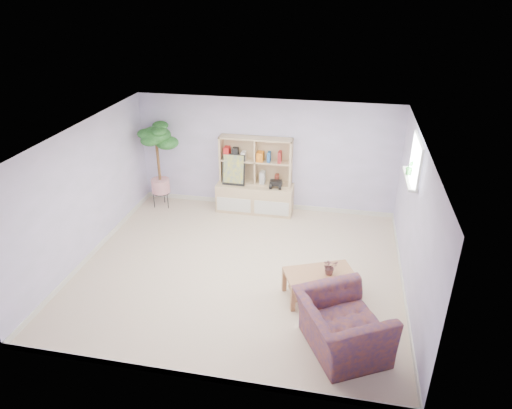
% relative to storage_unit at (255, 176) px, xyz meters
% --- Properties ---
extents(floor, '(5.50, 5.00, 0.01)m').
position_rel_storage_unit_xyz_m(floor, '(0.18, -2.24, -0.81)').
color(floor, beige).
rests_on(floor, ground).
extents(ceiling, '(5.50, 5.00, 0.01)m').
position_rel_storage_unit_xyz_m(ceiling, '(0.18, -2.24, 1.59)').
color(ceiling, white).
rests_on(ceiling, walls).
extents(walls, '(5.51, 5.01, 2.40)m').
position_rel_storage_unit_xyz_m(walls, '(0.18, -2.24, 0.39)').
color(walls, '#B8B5D5').
rests_on(walls, floor).
extents(baseboard, '(5.50, 5.00, 0.10)m').
position_rel_storage_unit_xyz_m(baseboard, '(0.18, -2.24, -0.76)').
color(baseboard, silver).
rests_on(baseboard, floor).
extents(window, '(0.10, 0.98, 0.68)m').
position_rel_storage_unit_xyz_m(window, '(2.91, -1.64, 1.19)').
color(window, silver).
rests_on(window, walls).
extents(window_sill, '(0.14, 1.00, 0.04)m').
position_rel_storage_unit_xyz_m(window_sill, '(2.85, -1.64, 0.87)').
color(window_sill, silver).
rests_on(window_sill, walls).
extents(storage_unit, '(1.63, 0.55, 1.63)m').
position_rel_storage_unit_xyz_m(storage_unit, '(0.00, 0.00, 0.00)').
color(storage_unit, tan).
rests_on(storage_unit, floor).
extents(poster, '(0.49, 0.12, 0.67)m').
position_rel_storage_unit_xyz_m(poster, '(-0.44, -0.06, 0.13)').
color(poster, yellow).
rests_on(poster, storage_unit).
extents(toy_truck, '(0.37, 0.26, 0.19)m').
position_rel_storage_unit_xyz_m(toy_truck, '(0.46, -0.06, -0.11)').
color(toy_truck, black).
rests_on(toy_truck, storage_unit).
extents(coffee_table, '(1.21, 0.95, 0.44)m').
position_rel_storage_unit_xyz_m(coffee_table, '(1.58, -2.74, -0.60)').
color(coffee_table, '#9C6638').
rests_on(coffee_table, floor).
extents(table_plant, '(0.30, 0.28, 0.26)m').
position_rel_storage_unit_xyz_m(table_plant, '(1.73, -2.72, -0.25)').
color(table_plant, '#177023').
rests_on(table_plant, coffee_table).
extents(floor_tree, '(0.92, 0.92, 1.89)m').
position_rel_storage_unit_xyz_m(floor_tree, '(-2.06, -0.19, 0.13)').
color(floor_tree, '#0C4210').
rests_on(floor_tree, floor).
extents(armchair, '(1.47, 1.53, 0.87)m').
position_rel_storage_unit_xyz_m(armchair, '(1.95, -3.83, -0.38)').
color(armchair, navy).
rests_on(armchair, floor).
extents(sill_plant, '(0.15, 0.12, 0.26)m').
position_rel_storage_unit_xyz_m(sill_plant, '(2.85, -1.51, 1.02)').
color(sill_plant, '#0C4210').
rests_on(sill_plant, window_sill).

